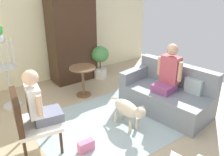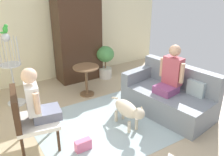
% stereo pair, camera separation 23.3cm
% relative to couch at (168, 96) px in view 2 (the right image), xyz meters
% --- Properties ---
extents(ground_plane, '(6.66, 6.66, 0.00)m').
position_rel_couch_xyz_m(ground_plane, '(-1.19, 0.14, -0.31)').
color(ground_plane, tan).
extents(back_wall, '(6.15, 0.12, 2.75)m').
position_rel_couch_xyz_m(back_wall, '(-1.19, 2.84, 1.06)').
color(back_wall, beige).
rests_on(back_wall, ground).
extents(area_rug, '(2.46, 2.01, 0.01)m').
position_rel_couch_xyz_m(area_rug, '(-1.22, 0.20, -0.31)').
color(area_rug, '#9EB2B7').
rests_on(area_rug, ground).
extents(couch, '(1.14, 1.78, 0.89)m').
position_rel_couch_xyz_m(couch, '(0.00, 0.00, 0.00)').
color(couch, slate).
rests_on(couch, ground).
extents(armchair, '(0.70, 0.75, 0.96)m').
position_rel_couch_xyz_m(armchair, '(-2.55, 0.33, 0.24)').
color(armchair, '#382316').
rests_on(armchair, ground).
extents(person_on_couch, '(0.49, 0.51, 0.88)m').
position_rel_couch_xyz_m(person_on_couch, '(-0.03, -0.04, 0.49)').
color(person_on_couch, '#874175').
extents(person_on_armchair, '(0.52, 0.51, 0.83)m').
position_rel_couch_xyz_m(person_on_armchair, '(-2.39, 0.31, 0.47)').
color(person_on_armchair, slate).
extents(round_end_table, '(0.56, 0.56, 0.66)m').
position_rel_couch_xyz_m(round_end_table, '(-1.02, 1.47, 0.13)').
color(round_end_table, brown).
rests_on(round_end_table, ground).
extents(dog, '(0.26, 0.90, 0.54)m').
position_rel_couch_xyz_m(dog, '(-0.98, -0.03, 0.02)').
color(dog, beige).
rests_on(dog, ground).
extents(bird_cage_stand, '(0.40, 0.40, 1.47)m').
position_rel_couch_xyz_m(bird_cage_stand, '(-2.43, 1.88, 0.44)').
color(bird_cage_stand, silver).
rests_on(bird_cage_stand, ground).
extents(parrot, '(0.17, 0.10, 0.17)m').
position_rel_couch_xyz_m(parrot, '(-2.42, 1.88, 1.23)').
color(parrot, green).
rests_on(parrot, bird_cage_stand).
extents(potted_plant, '(0.44, 0.44, 0.84)m').
position_rel_couch_xyz_m(potted_plant, '(-0.16, 2.09, 0.19)').
color(potted_plant, beige).
rests_on(potted_plant, ground).
extents(armoire_cabinet, '(1.07, 0.56, 2.07)m').
position_rel_couch_xyz_m(armoire_cabinet, '(-0.74, 2.43, 0.72)').
color(armoire_cabinet, '#382316').
rests_on(armoire_cabinet, ground).
extents(handbag, '(0.25, 0.11, 0.18)m').
position_rel_couch_xyz_m(handbag, '(-1.91, -0.18, -0.23)').
color(handbag, '#D8668C').
rests_on(handbag, ground).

